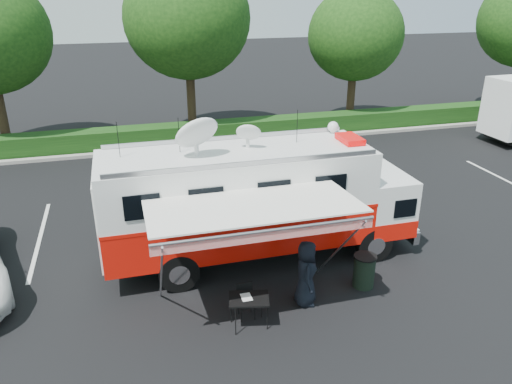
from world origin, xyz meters
TOP-DOWN VIEW (x-y plane):
  - ground_plane at (0.00, 0.00)m, footprint 120.00×120.00m
  - back_border at (1.14, 12.90)m, footprint 60.00×6.14m
  - stall_lines at (-0.50, 3.00)m, footprint 24.12×5.50m
  - command_truck at (-0.08, -0.00)m, footprint 8.96×2.46m
  - awning at (-0.88, -2.56)m, footprint 4.89×2.53m
  - person at (0.46, -2.52)m, footprint 0.76×0.97m
  - folding_table at (-1.15, -3.04)m, footprint 1.05×0.84m
  - folding_chair at (-1.13, -2.60)m, footprint 0.41×0.43m
  - trash_bin at (2.25, -2.20)m, footprint 0.62×0.62m

SIDE VIEW (x-z plane):
  - ground_plane at x=0.00m, z-range 0.00..0.00m
  - person at x=0.46m, z-range -0.87..0.87m
  - stall_lines at x=-0.50m, z-range 0.00..0.01m
  - trash_bin at x=2.25m, z-range 0.00..0.92m
  - folding_chair at x=-1.13m, z-range 0.07..0.94m
  - folding_table at x=-1.15m, z-range 0.35..1.14m
  - command_truck at x=-0.08m, z-range -0.31..3.99m
  - awning at x=-0.88m, z-range 1.29..4.24m
  - back_border at x=1.14m, z-range 0.57..9.44m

